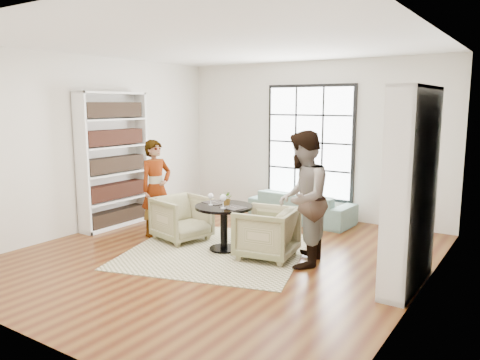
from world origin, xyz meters
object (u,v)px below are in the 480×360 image
Objects in this scene: sofa at (302,206)px; wine_glass_left at (211,196)px; wine_glass_right at (223,198)px; pedestal_table at (224,218)px; person_right at (302,199)px; armchair_right at (266,233)px; flower_centerpiece at (227,198)px; person_left at (156,188)px; armchair_left at (182,218)px.

wine_glass_left is at bearing 83.46° from sofa.
pedestal_table is at bearing 122.34° from wine_glass_right.
sofa is 1.05× the size of person_right.
pedestal_table reaches higher than sofa.
person_right is (1.05, -2.19, 0.64)m from sofa.
pedestal_table is 0.72m from armchair_right.
person_left is at bearing 178.43° from flower_centerpiece.
person_right reaches higher than wine_glass_right.
pedestal_table is at bearing -80.74° from armchair_left.
flower_centerpiece is at bearing -78.67° from armchair_left.
armchair_right reaches higher than sofa.
armchair_right is at bearing 20.14° from wine_glass_right.
person_right reaches higher than wine_glass_left.
wine_glass_left is at bearing -99.48° from person_right.
sofa is at bearing -25.80° from person_left.
pedestal_table is at bearing -94.21° from armchair_right.
armchair_left is at bearing 177.48° from flower_centerpiece.
sofa is 9.19× the size of wine_glass_right.
pedestal_table is 4.08× the size of wine_glass_right.
flower_centerpiece is (-1.22, -0.03, -0.12)m from person_right.
pedestal_table is 0.90m from armchair_left.
sofa is at bearing -12.64° from armchair_left.
sofa is at bearing 80.48° from wine_glass_left.
person_left is at bearing 103.85° from armchair_left.
person_left is 1.55m from wine_glass_right.
sofa is at bearing -168.99° from person_right.
person_right is at bearing 10.85° from wine_glass_right.
wine_glass_left is 0.25m from flower_centerpiece.
armchair_left is 0.43× the size of person_right.
sofa is at bearing 87.68° from wine_glass_right.
wine_glass_left is at bearing -155.00° from flower_centerpiece.
wine_glass_right is (-0.60, -0.22, 0.48)m from armchair_right.
person_left is (-1.63, -2.17, 0.52)m from sofa.
sofa is 2.24m from armchair_right.
wine_glass_right is 0.21m from flower_centerpiece.
flower_centerpiece reaches higher than wine_glass_right.
flower_centerpiece is at bearing -80.45° from person_left.
armchair_right is at bearing 2.41° from flower_centerpiece.
person_left is at bearing 173.34° from wine_glass_left.
wine_glass_right is (-1.15, -0.22, -0.08)m from person_right.
flower_centerpiece is (1.47, -0.04, -0.00)m from person_left.
pedestal_table is 0.54× the size of person_left.
sofa is at bearing 84.90° from pedestal_table.
flower_centerpiece reaches higher than armchair_right.
wine_glass_right is (1.54, -0.23, 0.04)m from person_left.
pedestal_table is 0.44× the size of sofa.
flower_centerpiece reaches higher than wine_glass_left.
wine_glass_left is 0.87× the size of wine_glass_right.
person_right reaches higher than person_left.
pedestal_table is 0.39m from wine_glass_right.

